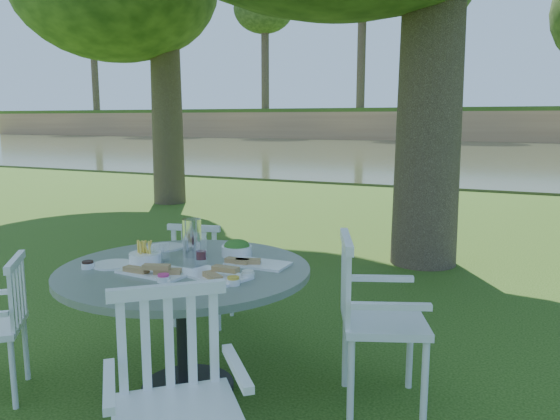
{
  "coord_description": "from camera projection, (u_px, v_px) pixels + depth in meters",
  "views": [
    {
      "loc": [
        1.99,
        -4.14,
        1.65
      ],
      "look_at": [
        0.0,
        0.2,
        0.85
      ],
      "focal_mm": 35.0,
      "sensor_mm": 36.0,
      "label": 1
    }
  ],
  "objects": [
    {
      "name": "chair_nw",
      "position": [
        199.0,
        266.0,
        4.35
      ],
      "size": [
        0.5,
        0.48,
        0.84
      ],
      "rotation": [
        0.0,
        0.0,
        -2.93
      ],
      "color": "white",
      "rests_on": "ground"
    },
    {
      "name": "table",
      "position": [
        185.0,
        289.0,
        3.25
      ],
      "size": [
        1.49,
        1.49,
        0.78
      ],
      "color": "black",
      "rests_on": "ground"
    },
    {
      "name": "tableware",
      "position": [
        188.0,
        255.0,
        3.32
      ],
      "size": [
        1.1,
        0.81,
        0.24
      ],
      "color": "white",
      "rests_on": "table"
    },
    {
      "name": "chair_se",
      "position": [
        173.0,
        389.0,
        2.21
      ],
      "size": [
        0.67,
        0.67,
        0.97
      ],
      "rotation": [
        0.0,
        0.0,
        0.73
      ],
      "color": "white",
      "rests_on": "ground"
    },
    {
      "name": "chair_ne",
      "position": [
        366.0,
        308.0,
        3.1
      ],
      "size": [
        0.62,
        0.64,
        1.0
      ],
      "rotation": [
        0.0,
        0.0,
        -4.34
      ],
      "color": "white",
      "rests_on": "ground"
    },
    {
      "name": "river",
      "position": [
        484.0,
        155.0,
        25.42
      ],
      "size": [
        100.0,
        28.0,
        0.12
      ],
      "primitive_type": "cube",
      "color": "#373E24",
      "rests_on": "ground"
    },
    {
      "name": "chair_sw",
      "position": [
        1.0,
        317.0,
        3.22
      ],
      "size": [
        0.58,
        0.58,
        0.84
      ],
      "rotation": [
        0.0,
        0.0,
        -0.89
      ],
      "color": "white",
      "rests_on": "ground"
    },
    {
      "name": "ground",
      "position": [
        271.0,
        308.0,
        4.8
      ],
      "size": [
        140.0,
        140.0,
        0.0
      ],
      "primitive_type": "plane",
      "color": "#1E3E0D",
      "rests_on": "ground"
    },
    {
      "name": "far_bank",
      "position": [
        514.0,
        42.0,
        40.36
      ],
      "size": [
        100.0,
        18.0,
        15.2
      ],
      "color": "#A6764D",
      "rests_on": "ground"
    }
  ]
}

